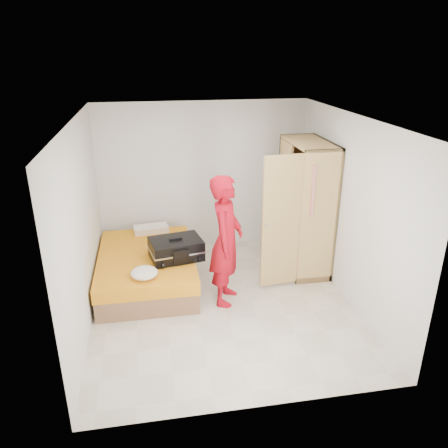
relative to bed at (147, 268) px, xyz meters
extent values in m
plane|color=beige|center=(1.05, -0.76, -0.25)|extent=(4.00, 4.00, 0.00)
plane|color=white|center=(1.05, -0.76, 2.35)|extent=(4.00, 4.00, 0.00)
cube|color=white|center=(1.05, 1.24, 1.05)|extent=(3.60, 0.02, 2.60)
cube|color=white|center=(1.05, -2.76, 1.05)|extent=(3.60, 0.02, 2.60)
cube|color=white|center=(-0.75, -0.76, 1.05)|extent=(0.02, 4.00, 2.60)
cube|color=white|center=(2.85, -0.76, 1.05)|extent=(0.02, 4.00, 2.60)
cube|color=brown|center=(0.00, 0.00, -0.10)|extent=(1.40, 2.00, 0.30)
cube|color=orange|center=(0.00, 0.00, 0.15)|extent=(1.42, 2.02, 0.20)
cube|color=tan|center=(2.82, 0.14, 0.80)|extent=(0.04, 1.20, 2.10)
cube|color=tan|center=(2.55, -0.44, 0.80)|extent=(0.58, 0.04, 2.10)
cube|color=tan|center=(2.55, 0.72, 0.80)|extent=(0.58, 0.04, 2.10)
cube|color=tan|center=(2.55, 0.14, 1.83)|extent=(0.58, 1.20, 0.04)
cube|color=#AD804A|center=(2.55, 0.14, -0.20)|extent=(0.58, 1.20, 0.10)
cube|color=tan|center=(2.28, 0.44, 0.80)|extent=(0.04, 0.59, 2.00)
cube|color=tan|center=(1.97, -0.45, 0.80)|extent=(0.59, 0.10, 2.00)
cylinder|color=#B2B2B7|center=(2.55, 0.14, 1.67)|extent=(0.02, 1.10, 0.02)
imported|color=red|center=(1.12, -0.68, 0.68)|extent=(0.66, 0.80, 1.87)
cube|color=black|center=(0.45, -0.21, 0.40)|extent=(0.82, 0.66, 0.30)
cube|color=black|center=(0.45, -0.21, 0.56)|extent=(0.20, 0.09, 0.03)
ellipsoid|color=white|center=(-0.02, -0.74, 0.32)|extent=(0.37, 0.37, 0.14)
cube|color=white|center=(0.10, 0.85, 0.30)|extent=(0.59, 0.35, 0.10)
camera|label=1|loc=(0.14, -6.07, 3.16)|focal=35.00mm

